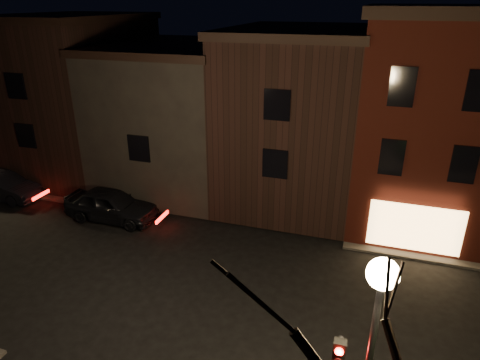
# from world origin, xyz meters

# --- Properties ---
(ground) EXTENTS (120.00, 120.00, 0.00)m
(ground) POSITION_xyz_m (0.00, 0.00, 0.00)
(ground) COLOR black
(ground) RESTS_ON ground
(sidewalk_far_left) EXTENTS (30.00, 30.00, 0.12)m
(sidewalk_far_left) POSITION_xyz_m (-20.00, 20.00, 0.06)
(sidewalk_far_left) COLOR #2D2B28
(sidewalk_far_left) RESTS_ON ground
(corner_building) EXTENTS (6.50, 8.50, 10.50)m
(corner_building) POSITION_xyz_m (8.00, 9.47, 5.40)
(corner_building) COLOR #3F110B
(corner_building) RESTS_ON ground
(row_building_a) EXTENTS (7.30, 10.30, 9.40)m
(row_building_a) POSITION_xyz_m (1.50, 10.50, 4.83)
(row_building_a) COLOR black
(row_building_a) RESTS_ON ground
(row_building_b) EXTENTS (7.80, 10.30, 8.40)m
(row_building_b) POSITION_xyz_m (-5.75, 10.50, 4.33)
(row_building_b) COLOR black
(row_building_b) RESTS_ON ground
(row_building_c) EXTENTS (7.30, 10.30, 9.90)m
(row_building_c) POSITION_xyz_m (-13.00, 10.50, 5.08)
(row_building_c) COLOR black
(row_building_c) RESTS_ON ground
(street_lamp_near) EXTENTS (0.60, 0.60, 6.48)m
(street_lamp_near) POSITION_xyz_m (6.20, -6.00, 5.18)
(street_lamp_near) COLOR black
(street_lamp_near) RESTS_ON sidewalk_near_right
(parked_car_a) EXTENTS (4.98, 2.01, 1.70)m
(parked_car_a) POSITION_xyz_m (-6.99, 4.23, 0.85)
(parked_car_a) COLOR black
(parked_car_a) RESTS_ON ground
(parked_car_b) EXTENTS (4.68, 1.78, 1.52)m
(parked_car_b) POSITION_xyz_m (-14.48, 4.50, 0.76)
(parked_car_b) COLOR black
(parked_car_b) RESTS_ON ground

